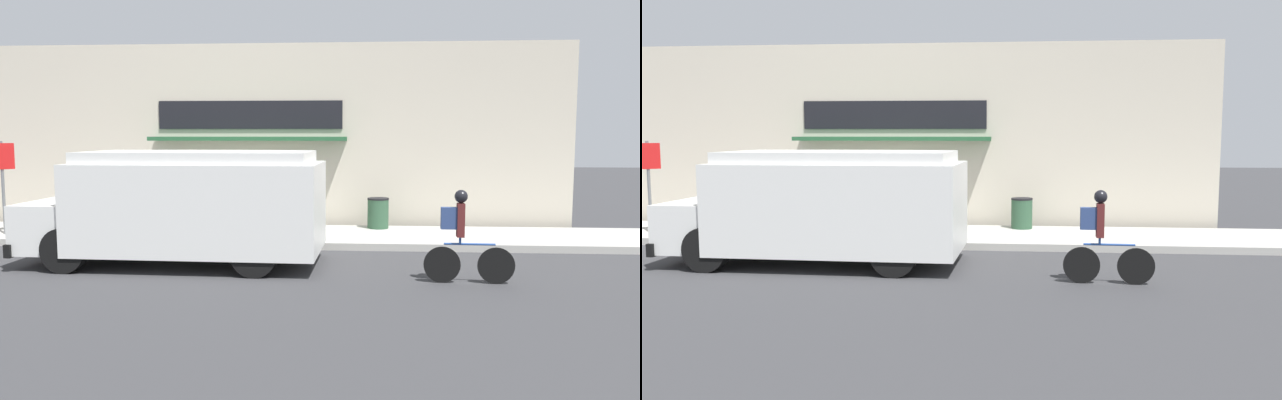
{
  "view_description": "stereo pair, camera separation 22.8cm",
  "coord_description": "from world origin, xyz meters",
  "views": [
    {
      "loc": [
        2.84,
        -13.03,
        2.45
      ],
      "look_at": [
        1.91,
        -0.2,
        1.1
      ],
      "focal_mm": 35.0,
      "sensor_mm": 36.0,
      "label": 1
    },
    {
      "loc": [
        3.07,
        -13.02,
        2.45
      ],
      "look_at": [
        1.91,
        -0.2,
        1.1
      ],
      "focal_mm": 35.0,
      "sensor_mm": 36.0,
      "label": 2
    }
  ],
  "objects": [
    {
      "name": "school_bus",
      "position": [
        -0.51,
        -1.58,
        1.13
      ],
      "size": [
        5.61,
        2.77,
        2.14
      ],
      "rotation": [
        0.0,
        0.0,
        -0.03
      ],
      "color": "white",
      "rests_on": "ground_plane"
    },
    {
      "name": "sidewalk",
      "position": [
        0.0,
        1.33,
        0.08
      ],
      "size": [
        28.0,
        2.66,
        0.16
      ],
      "color": "#ADAAA3",
      "rests_on": "ground_plane"
    },
    {
      "name": "stop_sign_post",
      "position": [
        -5.49,
        0.7,
        1.6
      ],
      "size": [
        0.45,
        0.45,
        2.15
      ],
      "color": "slate",
      "rests_on": "sidewalk"
    },
    {
      "name": "trash_bin",
      "position": [
        3.17,
        2.23,
        0.53
      ],
      "size": [
        0.53,
        0.53,
        0.75
      ],
      "color": "#2D5138",
      "rests_on": "sidewalk"
    },
    {
      "name": "ground_plane",
      "position": [
        0.0,
        0.0,
        0.0
      ],
      "size": [
        70.0,
        70.0,
        0.0
      ],
      "primitive_type": "plane",
      "color": "#38383A"
    },
    {
      "name": "storefront",
      "position": [
        -0.0,
        3.04,
        2.39
      ],
      "size": [
        16.13,
        0.85,
        4.77
      ],
      "color": "beige",
      "rests_on": "ground_plane"
    },
    {
      "name": "cyclist",
      "position": [
        4.45,
        -2.75,
        0.78
      ],
      "size": [
        1.49,
        0.22,
        1.55
      ],
      "rotation": [
        0.0,
        0.0,
        -0.03
      ],
      "color": "black",
      "rests_on": "ground_plane"
    }
  ]
}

